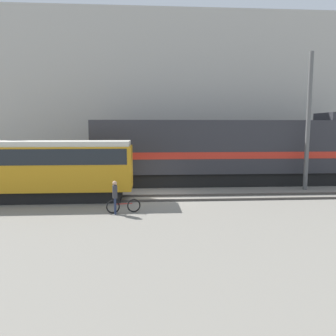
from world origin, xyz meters
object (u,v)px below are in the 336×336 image
Objects in this scene: streetcar at (39,167)px; person at (115,194)px; freight_locomotive at (230,151)px; bicycle at (124,206)px; utility_pole_center at (308,122)px.

person is (4.77, -3.40, -1.01)m from streetcar.
freight_locomotive reaches higher than streetcar.
freight_locomotive is 11.78× the size of bicycle.
freight_locomotive is 11.42m from bicycle.
bicycle is 0.18× the size of utility_pole_center.
freight_locomotive is at bearing 21.31° from streetcar.
utility_pole_center is at bearing -27.56° from freight_locomotive.
person is at bearing -133.78° from freight_locomotive.
streetcar is at bearing 148.40° from bicycle.
freight_locomotive is 11.74m from person.
freight_locomotive is at bearing 152.44° from utility_pole_center.
freight_locomotive reaches higher than person.
streetcar is at bearing -158.69° from freight_locomotive.
freight_locomotive is 2.17× the size of utility_pole_center.
utility_pole_center is (4.79, -2.50, 2.18)m from freight_locomotive.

